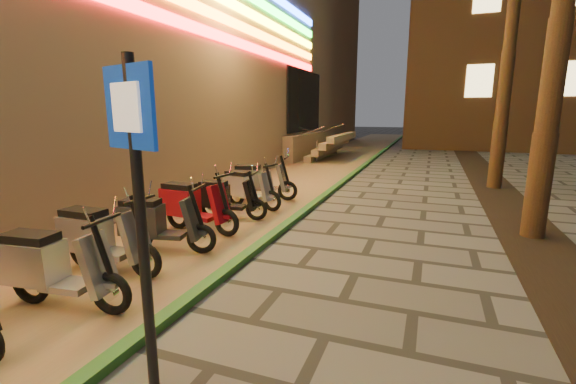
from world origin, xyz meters
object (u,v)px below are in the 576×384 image
at_px(scooter_9, 191,205).
at_px(scooter_11, 246,187).
at_px(scooter_8, 156,222).
at_px(pedestrian_sign, 137,186).
at_px(scooter_6, 51,267).
at_px(scooter_12, 258,180).
at_px(scooter_10, 224,198).
at_px(scooter_7, 99,237).

height_order(scooter_9, scooter_11, scooter_9).
bearing_deg(scooter_11, scooter_8, -78.81).
height_order(pedestrian_sign, scooter_9, pedestrian_sign).
xyz_separation_m(scooter_6, scooter_8, (-0.09, 1.97, -0.01)).
xyz_separation_m(scooter_6, scooter_12, (-0.16, 6.07, 0.01)).
bearing_deg(pedestrian_sign, scooter_10, 130.55).
xyz_separation_m(scooter_8, scooter_11, (0.03, 3.24, -0.01)).
relative_size(scooter_11, scooter_12, 0.95).
bearing_deg(scooter_11, pedestrian_sign, -58.77).
xyz_separation_m(scooter_7, scooter_8, (0.22, 0.95, -0.02)).
bearing_deg(pedestrian_sign, scooter_6, 177.24).
distance_m(scooter_7, scooter_10, 3.10).
relative_size(scooter_7, scooter_11, 1.04).
xyz_separation_m(scooter_8, scooter_12, (-0.06, 4.10, 0.02)).
bearing_deg(scooter_10, scooter_9, -108.98).
bearing_deg(scooter_12, scooter_7, -103.02).
distance_m(scooter_10, scooter_11, 1.10).
relative_size(scooter_8, scooter_9, 0.95).
xyz_separation_m(pedestrian_sign, scooter_10, (-2.08, 4.85, -1.28)).
distance_m(scooter_6, scooter_7, 1.06).
bearing_deg(scooter_7, scooter_12, 87.70).
xyz_separation_m(pedestrian_sign, scooter_12, (-2.20, 6.81, -1.23)).
distance_m(scooter_8, scooter_11, 3.24).
xyz_separation_m(scooter_7, scooter_12, (0.16, 5.05, 0.00)).
relative_size(scooter_9, scooter_10, 1.12).
bearing_deg(scooter_8, scooter_9, 83.22).
relative_size(scooter_7, scooter_9, 0.97).
height_order(pedestrian_sign, scooter_11, pedestrian_sign).
height_order(scooter_8, scooter_11, scooter_8).
bearing_deg(scooter_12, scooter_9, -102.03).
bearing_deg(scooter_11, scooter_12, 108.02).
height_order(scooter_8, scooter_12, scooter_12).
distance_m(scooter_6, scooter_8, 1.97).
bearing_deg(scooter_11, scooter_10, -77.16).
relative_size(scooter_6, scooter_12, 0.99).
bearing_deg(scooter_11, scooter_9, -82.02).
distance_m(scooter_9, scooter_11, 2.09).
distance_m(pedestrian_sign, scooter_9, 4.63).
bearing_deg(scooter_10, scooter_8, -101.27).
bearing_deg(scooter_7, scooter_11, 86.03).
bearing_deg(scooter_9, scooter_6, -81.76).
bearing_deg(scooter_7, scooter_10, 84.41).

